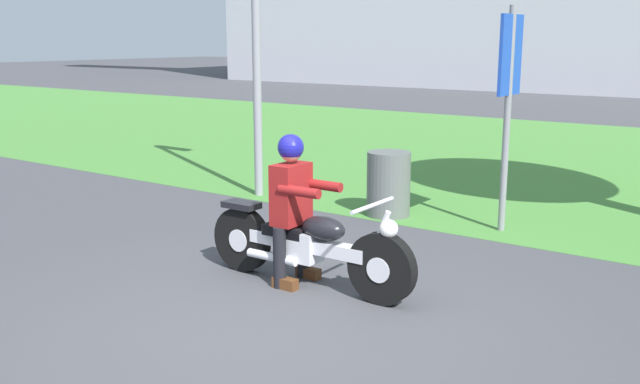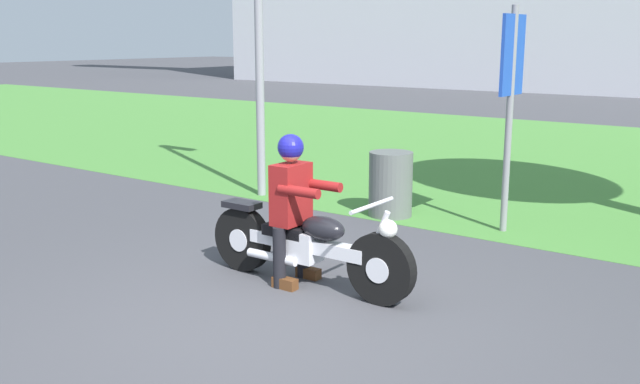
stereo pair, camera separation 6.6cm
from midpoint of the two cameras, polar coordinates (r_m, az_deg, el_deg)
ground at (r=5.74m, az=-4.55°, el=-10.79°), size 120.00×120.00×0.00m
grass_verge at (r=14.00m, az=21.06°, el=2.21°), size 60.00×12.00×0.01m
motorcycle_lead at (r=6.51m, az=-1.28°, el=-4.29°), size 2.21×0.66×0.87m
rider_lead at (r=6.51m, az=-2.49°, el=-0.44°), size 0.55×0.48×1.40m
trash_can at (r=9.13m, az=5.29°, el=0.65°), size 0.56×0.56×0.83m
sign_banner at (r=8.46m, az=14.66°, el=8.34°), size 0.08×0.60×2.60m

